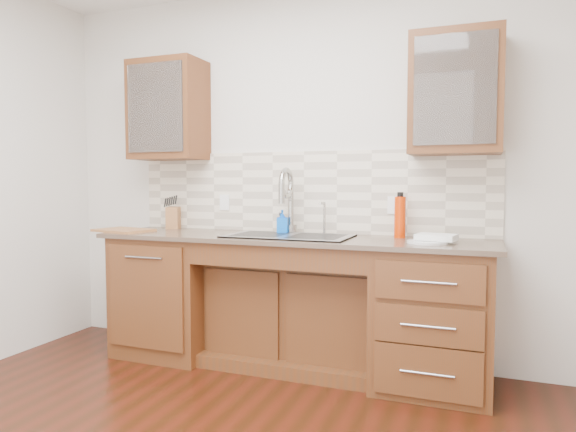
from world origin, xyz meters
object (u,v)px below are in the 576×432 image
at_px(soap_bottle, 282,222).
at_px(water_bottle, 400,217).
at_px(cutting_board, 124,230).
at_px(plate, 427,242).
at_px(knife_block, 174,218).

xyz_separation_m(soap_bottle, water_bottle, (0.83, 0.02, 0.05)).
bearing_deg(cutting_board, plate, 1.13).
bearing_deg(soap_bottle, cutting_board, 174.35).
relative_size(soap_bottle, cutting_board, 0.42).
distance_m(soap_bottle, plate, 1.06).
relative_size(soap_bottle, plate, 0.70).
xyz_separation_m(soap_bottle, cutting_board, (-1.17, -0.27, -0.08)).
distance_m(water_bottle, cutting_board, 2.02).
height_order(water_bottle, knife_block, water_bottle).
relative_size(plate, knife_block, 1.42).
bearing_deg(soap_bottle, knife_block, 156.44).
distance_m(soap_bottle, water_bottle, 0.83).
bearing_deg(plate, cutting_board, -178.87).
xyz_separation_m(plate, knife_block, (-1.99, 0.31, 0.08)).
height_order(soap_bottle, plate, soap_bottle).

